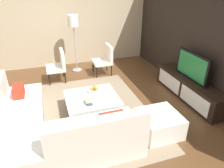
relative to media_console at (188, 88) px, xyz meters
name	(u,v)px	position (x,y,z in m)	size (l,w,h in m)	color
ground_plane	(89,116)	(0.00, -2.40, -0.25)	(14.00, 14.00, 0.00)	brown
feature_wall_back	(209,39)	(0.00, 0.30, 1.15)	(6.40, 0.12, 2.80)	black
side_wall_left	(71,21)	(-3.20, -2.20, 1.15)	(0.12, 5.20, 2.80)	#C6B28E
area_rug	(88,113)	(-0.10, -2.40, -0.24)	(3.29, 2.52, 0.01)	gray
media_console	(188,88)	(0.00, 0.00, 0.00)	(2.11, 0.44, 0.50)	black
television	(192,66)	(0.00, 0.00, 0.56)	(1.02, 0.06, 0.62)	black
sectional_couch	(45,128)	(0.51, -3.27, 0.04)	(2.38, 2.36, 0.85)	white
coffee_table	(92,104)	(-0.10, -2.30, -0.05)	(0.97, 1.06, 0.38)	black
accent_chair_near	(59,64)	(-1.92, -2.79, 0.24)	(0.57, 0.50, 0.87)	black
floor_lamp	(73,25)	(-2.50, -2.22, 1.15)	(0.30, 0.30, 1.67)	#A5A5AA
ottoman	(159,124)	(0.91, -1.29, -0.05)	(0.70, 0.70, 0.40)	white
fruit_bowl	(94,90)	(-0.28, -2.20, 0.18)	(0.28, 0.28, 0.14)	silver
accent_chair_far	(105,58)	(-1.99, -1.45, 0.24)	(0.54, 0.52, 0.87)	black
book_stack	(89,101)	(0.12, -2.41, 0.17)	(0.19, 0.14, 0.09)	#2D516B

